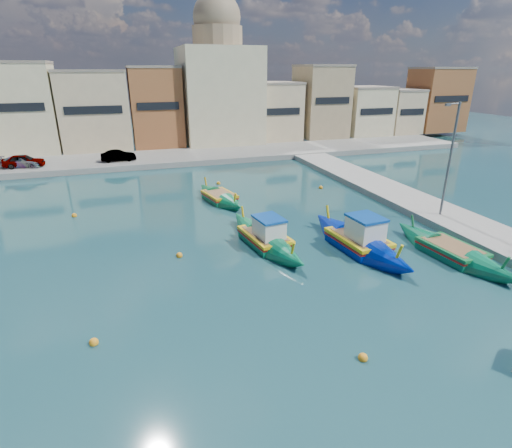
{
  "coord_description": "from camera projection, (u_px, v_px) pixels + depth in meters",
  "views": [
    {
      "loc": [
        -2.85,
        -14.78,
        9.91
      ],
      "look_at": [
        4.0,
        6.0,
        1.4
      ],
      "focal_mm": 28.0,
      "sensor_mm": 36.0,
      "label": 1
    }
  ],
  "objects": [
    {
      "name": "ground",
      "position": [
        212.0,
        311.0,
        17.51
      ],
      "size": [
        160.0,
        160.0,
        0.0
      ],
      "primitive_type": "plane",
      "color": "#174046",
      "rests_on": "ground"
    },
    {
      "name": "luzzu_green",
      "position": [
        220.0,
        198.0,
        32.07
      ],
      "size": [
        3.48,
        7.63,
        2.33
      ],
      "color": "#0A7144",
      "rests_on": "ground"
    },
    {
      "name": "luzzu_turquoise_cabin",
      "position": [
        265.0,
        239.0,
        24.07
      ],
      "size": [
        3.18,
        9.22,
        2.9
      ],
      "color": "#0B764C",
      "rests_on": "ground"
    },
    {
      "name": "luzzu_blue_south",
      "position": [
        451.0,
        252.0,
        22.49
      ],
      "size": [
        2.71,
        8.86,
        2.52
      ],
      "color": "#0A6D48",
      "rests_on": "ground"
    },
    {
      "name": "quay_street_lamp",
      "position": [
        449.0,
        160.0,
        26.33
      ],
      "size": [
        1.18,
        0.16,
        8.0
      ],
      "color": "#595B60",
      "rests_on": "ground"
    },
    {
      "name": "parked_cars",
      "position": [
        49.0,
        160.0,
        41.04
      ],
      "size": [
        13.32,
        2.22,
        1.31
      ],
      "color": "#4C1919",
      "rests_on": "north_quay"
    },
    {
      "name": "luzzu_blue_cabin",
      "position": [
        358.0,
        242.0,
        23.5
      ],
      "size": [
        3.09,
        9.47,
        3.29
      ],
      "color": "#0020A7",
      "rests_on": "ground"
    },
    {
      "name": "north_townhouses",
      "position": [
        196.0,
        109.0,
        52.49
      ],
      "size": [
        83.2,
        7.87,
        10.19
      ],
      "color": "#CEB78E",
      "rests_on": "ground"
    },
    {
      "name": "north_quay",
      "position": [
        152.0,
        159.0,
        45.73
      ],
      "size": [
        80.0,
        8.0,
        0.6
      ],
      "primitive_type": "cube",
      "color": "gray",
      "rests_on": "ground"
    },
    {
      "name": "mooring_buoys",
      "position": [
        242.0,
        237.0,
        24.96
      ],
      "size": [
        20.92,
        25.35,
        0.36
      ],
      "color": "orange",
      "rests_on": "ground"
    },
    {
      "name": "church_block",
      "position": [
        219.0,
        81.0,
        52.79
      ],
      "size": [
        10.0,
        10.0,
        19.1
      ],
      "color": "beige",
      "rests_on": "ground"
    }
  ]
}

